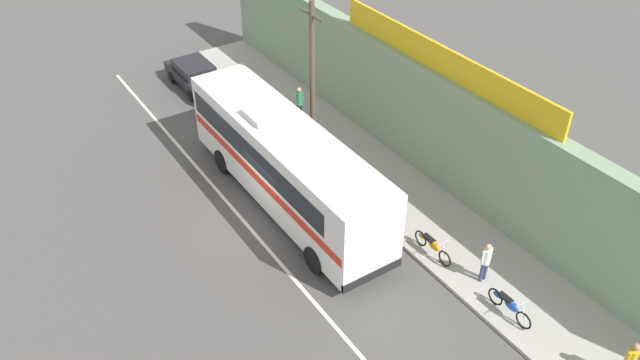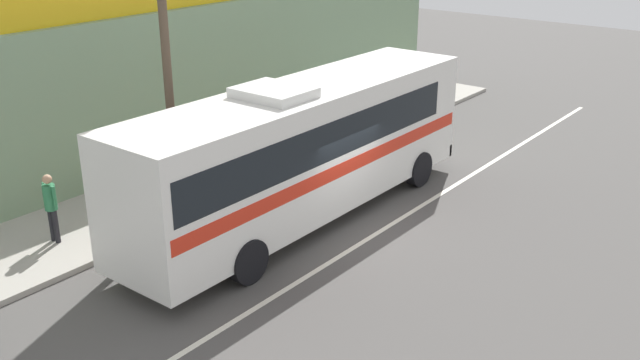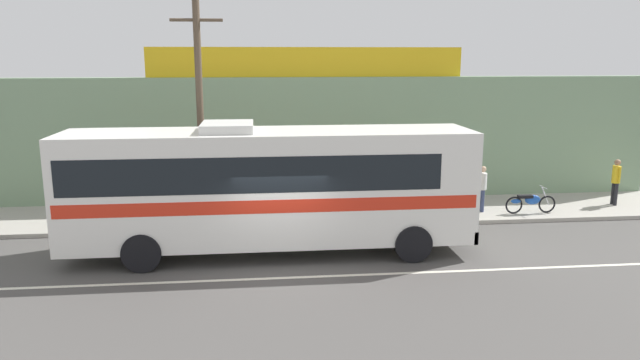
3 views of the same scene
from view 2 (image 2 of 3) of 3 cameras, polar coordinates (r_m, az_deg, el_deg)
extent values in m
plane|color=#4F4C49|center=(18.64, 2.22, -3.75)|extent=(70.00, 70.00, 0.00)
cube|color=#A8A399|center=(21.80, -8.90, 0.06)|extent=(30.00, 3.60, 0.14)
cube|color=gray|center=(22.65, -13.02, 6.79)|extent=(30.00, 0.70, 4.80)
cube|color=silver|center=(18.23, 4.27, -4.40)|extent=(30.00, 0.14, 0.01)
cube|color=white|center=(18.40, -1.22, 2.61)|extent=(11.37, 2.48, 3.10)
cube|color=black|center=(17.89, -2.15, 3.91)|extent=(10.00, 2.50, 0.96)
cube|color=red|center=(18.50, -1.21, 1.74)|extent=(11.14, 2.49, 0.36)
cube|color=black|center=(22.74, 7.89, 7.31)|extent=(0.04, 2.23, 1.40)
cube|color=black|center=(23.24, 7.65, 2.96)|extent=(0.12, 2.48, 0.36)
cube|color=silver|center=(17.09, -3.69, 6.93)|extent=(1.40, 1.73, 0.24)
cylinder|color=black|center=(22.44, 2.78, 2.17)|extent=(1.04, 0.32, 1.04)
cylinder|color=black|center=(21.29, 7.82, 0.89)|extent=(1.04, 0.32, 1.04)
cylinder|color=black|center=(17.45, -11.25, -4.13)|extent=(1.04, 0.32, 1.04)
cylinder|color=black|center=(15.94, -5.76, -6.40)|extent=(1.04, 0.32, 1.04)
cylinder|color=brown|center=(18.25, -11.94, 7.57)|extent=(0.22, 0.22, 7.11)
torus|color=black|center=(25.22, 3.04, 4.21)|extent=(0.62, 0.06, 0.62)
torus|color=black|center=(24.22, 1.27, 3.49)|extent=(0.62, 0.06, 0.62)
cylinder|color=silver|center=(25.07, 2.94, 4.82)|extent=(0.34, 0.04, 0.65)
cylinder|color=silver|center=(24.90, 2.82, 5.47)|extent=(0.03, 0.56, 0.03)
ellipsoid|color=orange|center=(24.72, 2.27, 4.29)|extent=(0.56, 0.22, 0.34)
cube|color=black|center=(24.45, 1.86, 4.40)|extent=(0.52, 0.20, 0.10)
ellipsoid|color=orange|center=(24.23, 1.36, 3.84)|extent=(0.36, 0.14, 0.16)
torus|color=black|center=(28.12, 6.90, 5.92)|extent=(0.62, 0.06, 0.62)
torus|color=black|center=(27.13, 5.55, 5.39)|extent=(0.62, 0.06, 0.62)
cylinder|color=silver|center=(27.97, 6.84, 6.47)|extent=(0.34, 0.04, 0.65)
cylinder|color=silver|center=(27.81, 6.76, 7.07)|extent=(0.03, 0.56, 0.03)
ellipsoid|color=#1E51B2|center=(27.62, 6.32, 6.04)|extent=(0.56, 0.22, 0.34)
cube|color=black|center=(27.36, 6.01, 6.16)|extent=(0.52, 0.20, 0.10)
ellipsoid|color=#1E51B2|center=(27.14, 5.63, 5.70)|extent=(0.36, 0.14, 0.16)
cylinder|color=black|center=(31.08, 8.41, 7.56)|extent=(0.13, 0.13, 0.83)
cylinder|color=black|center=(31.00, 8.70, 7.50)|extent=(0.13, 0.13, 0.83)
cylinder|color=gold|center=(30.87, 8.63, 8.84)|extent=(0.30, 0.30, 0.63)
sphere|color=#A37556|center=(30.78, 8.67, 9.67)|extent=(0.23, 0.23, 0.23)
cylinder|color=gold|center=(30.96, 8.31, 8.96)|extent=(0.08, 0.08, 0.58)
cylinder|color=gold|center=(30.77, 8.96, 8.84)|extent=(0.08, 0.08, 0.58)
cylinder|color=black|center=(18.61, -20.49, -3.32)|extent=(0.13, 0.13, 0.85)
cylinder|color=black|center=(18.47, -20.19, -3.48)|extent=(0.13, 0.13, 0.85)
cylinder|color=#2D7A4C|center=(18.26, -20.64, -1.29)|extent=(0.30, 0.30, 0.64)
sphere|color=tan|center=(18.09, -20.83, 0.06)|extent=(0.23, 0.23, 0.23)
cylinder|color=#2D7A4C|center=(18.41, -20.98, -1.05)|extent=(0.08, 0.08, 0.58)
cylinder|color=#2D7A4C|center=(18.08, -20.31, -1.35)|extent=(0.08, 0.08, 0.58)
cylinder|color=navy|center=(26.58, 3.38, 5.31)|extent=(0.13, 0.13, 0.80)
cylinder|color=navy|center=(26.48, 3.70, 5.24)|extent=(0.13, 0.13, 0.80)
cylinder|color=white|center=(26.34, 3.58, 6.73)|extent=(0.30, 0.30, 0.60)
sphere|color=tan|center=(26.23, 3.60, 7.65)|extent=(0.22, 0.22, 0.22)
cylinder|color=white|center=(26.44, 3.22, 6.86)|extent=(0.08, 0.08, 0.55)
cylinder|color=white|center=(26.23, 3.94, 6.72)|extent=(0.08, 0.08, 0.55)
camera|label=1|loc=(31.94, 41.79, 31.41)|focal=35.43mm
camera|label=3|loc=(14.35, 58.54, 1.48)|focal=33.10mm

